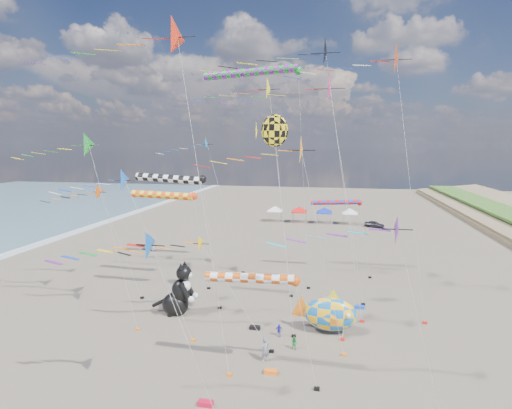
{
  "coord_description": "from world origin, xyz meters",
  "views": [
    {
      "loc": [
        5.87,
        -19.98,
        15.57
      ],
      "look_at": [
        -0.46,
        12.0,
        10.74
      ],
      "focal_mm": 28.0,
      "sensor_mm": 36.0,
      "label": 1
    }
  ],
  "objects_px": {
    "fish_inflatable": "(330,314)",
    "child_green": "(294,343)",
    "child_blue": "(279,330)",
    "person_adult": "(265,350)",
    "parked_car": "(374,224)",
    "cat_inflatable": "(178,288)"
  },
  "relations": [
    {
      "from": "child_green",
      "to": "child_blue",
      "type": "relative_size",
      "value": 0.97
    },
    {
      "from": "parked_car",
      "to": "fish_inflatable",
      "type": "bearing_deg",
      "value": -166.6
    },
    {
      "from": "child_blue",
      "to": "parked_car",
      "type": "relative_size",
      "value": 0.29
    },
    {
      "from": "fish_inflatable",
      "to": "child_blue",
      "type": "height_order",
      "value": "fish_inflatable"
    },
    {
      "from": "person_adult",
      "to": "parked_car",
      "type": "distance_m",
      "value": 52.79
    },
    {
      "from": "child_blue",
      "to": "parked_car",
      "type": "distance_m",
      "value": 48.8
    },
    {
      "from": "person_adult",
      "to": "child_green",
      "type": "xyz_separation_m",
      "value": [
        1.9,
        2.08,
        -0.39
      ]
    },
    {
      "from": "person_adult",
      "to": "parked_car",
      "type": "relative_size",
      "value": 0.5
    },
    {
      "from": "fish_inflatable",
      "to": "parked_car",
      "type": "distance_m",
      "value": 46.69
    },
    {
      "from": "child_green",
      "to": "fish_inflatable",
      "type": "bearing_deg",
      "value": 65.21
    },
    {
      "from": "child_green",
      "to": "person_adult",
      "type": "bearing_deg",
      "value": -118.48
    },
    {
      "from": "person_adult",
      "to": "fish_inflatable",
      "type": "bearing_deg",
      "value": 8.44
    },
    {
      "from": "cat_inflatable",
      "to": "child_green",
      "type": "relative_size",
      "value": 4.84
    },
    {
      "from": "fish_inflatable",
      "to": "child_green",
      "type": "height_order",
      "value": "fish_inflatable"
    },
    {
      "from": "cat_inflatable",
      "to": "child_blue",
      "type": "height_order",
      "value": "cat_inflatable"
    },
    {
      "from": "person_adult",
      "to": "child_blue",
      "type": "distance_m",
      "value": 4.04
    },
    {
      "from": "person_adult",
      "to": "parked_car",
      "type": "height_order",
      "value": "person_adult"
    },
    {
      "from": "cat_inflatable",
      "to": "person_adult",
      "type": "distance_m",
      "value": 11.52
    },
    {
      "from": "person_adult",
      "to": "child_green",
      "type": "relative_size",
      "value": 1.74
    },
    {
      "from": "parked_car",
      "to": "child_green",
      "type": "bearing_deg",
      "value": -168.91
    },
    {
      "from": "fish_inflatable",
      "to": "child_green",
      "type": "bearing_deg",
      "value": -128.8
    },
    {
      "from": "fish_inflatable",
      "to": "child_blue",
      "type": "xyz_separation_m",
      "value": [
        -4.06,
        -1.32,
        -1.19
      ]
    }
  ]
}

